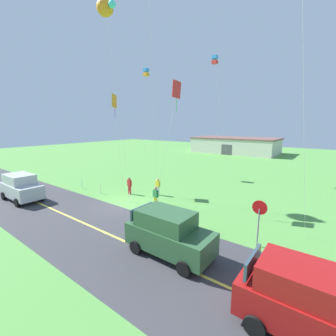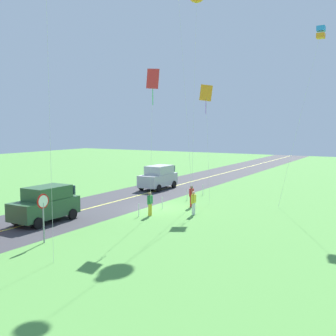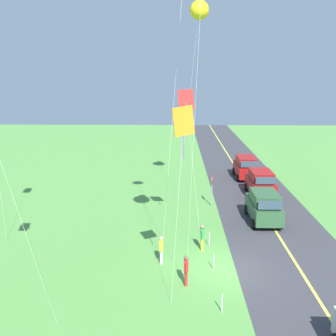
{
  "view_description": "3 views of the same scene",
  "coord_description": "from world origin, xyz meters",
  "px_view_note": "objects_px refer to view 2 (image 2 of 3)",
  "views": [
    {
      "loc": [
        13.39,
        -11.78,
        6.4
      ],
      "look_at": [
        2.65,
        2.58,
        2.93
      ],
      "focal_mm": 24.06,
      "sensor_mm": 36.0,
      "label": 1
    },
    {
      "loc": [
        25.0,
        15.68,
        5.99
      ],
      "look_at": [
        3.86,
        3.4,
        3.47
      ],
      "focal_mm": 43.26,
      "sensor_mm": 36.0,
      "label": 2
    },
    {
      "loc": [
        -19.53,
        2.81,
        10.49
      ],
      "look_at": [
        4.1,
        3.28,
        4.7
      ],
      "focal_mm": 42.03,
      "sensor_mm": 36.0,
      "label": 3
    }
  ],
  "objects_px": {
    "person_adult_companion": "(194,202)",
    "kite_red_low": "(153,82)",
    "car_parked_west_near": "(158,177)",
    "person_adult_near": "(150,203)",
    "person_child_watcher": "(191,195)",
    "car_suv_foreground": "(46,204)",
    "kite_cyan_top": "(321,33)",
    "kite_pink_drift": "(206,95)",
    "stop_sign": "(43,208)"
  },
  "relations": [
    {
      "from": "stop_sign",
      "to": "kite_pink_drift",
      "type": "bearing_deg",
      "value": 169.55
    },
    {
      "from": "car_parked_west_near",
      "to": "stop_sign",
      "type": "distance_m",
      "value": 18.91
    },
    {
      "from": "person_adult_companion",
      "to": "kite_red_low",
      "type": "distance_m",
      "value": 8.51
    },
    {
      "from": "person_adult_companion",
      "to": "car_suv_foreground",
      "type": "bearing_deg",
      "value": -162.01
    },
    {
      "from": "kite_cyan_top",
      "to": "car_parked_west_near",
      "type": "bearing_deg",
      "value": -95.53
    },
    {
      "from": "person_adult_companion",
      "to": "kite_cyan_top",
      "type": "xyz_separation_m",
      "value": [
        -7.11,
        6.57,
        11.82
      ]
    },
    {
      "from": "car_parked_west_near",
      "to": "kite_pink_drift",
      "type": "relative_size",
      "value": 0.48
    },
    {
      "from": "car_suv_foreground",
      "to": "person_adult_near",
      "type": "bearing_deg",
      "value": 135.41
    },
    {
      "from": "person_adult_near",
      "to": "kite_red_low",
      "type": "height_order",
      "value": "kite_red_low"
    },
    {
      "from": "car_suv_foreground",
      "to": "stop_sign",
      "type": "distance_m",
      "value": 4.83
    },
    {
      "from": "person_child_watcher",
      "to": "kite_pink_drift",
      "type": "bearing_deg",
      "value": 155.09
    },
    {
      "from": "kite_pink_drift",
      "to": "car_suv_foreground",
      "type": "bearing_deg",
      "value": -29.3
    },
    {
      "from": "car_suv_foreground",
      "to": "person_adult_near",
      "type": "distance_m",
      "value": 6.72
    },
    {
      "from": "person_child_watcher",
      "to": "kite_pink_drift",
      "type": "relative_size",
      "value": 0.17
    },
    {
      "from": "person_child_watcher",
      "to": "car_suv_foreground",
      "type": "bearing_deg",
      "value": -50.94
    },
    {
      "from": "car_suv_foreground",
      "to": "person_child_watcher",
      "type": "distance_m",
      "value": 10.57
    },
    {
      "from": "kite_cyan_top",
      "to": "person_adult_companion",
      "type": "bearing_deg",
      "value": -42.73
    },
    {
      "from": "kite_red_low",
      "to": "kite_pink_drift",
      "type": "xyz_separation_m",
      "value": [
        -7.16,
        0.29,
        -0.35
      ]
    },
    {
      "from": "stop_sign",
      "to": "person_adult_near",
      "type": "bearing_deg",
      "value": 170.98
    },
    {
      "from": "person_adult_companion",
      "to": "person_child_watcher",
      "type": "distance_m",
      "value": 2.67
    },
    {
      "from": "car_parked_west_near",
      "to": "kite_cyan_top",
      "type": "bearing_deg",
      "value": 84.47
    },
    {
      "from": "car_parked_west_near",
      "to": "person_adult_companion",
      "type": "height_order",
      "value": "car_parked_west_near"
    },
    {
      "from": "car_suv_foreground",
      "to": "stop_sign",
      "type": "height_order",
      "value": "stop_sign"
    },
    {
      "from": "stop_sign",
      "to": "person_child_watcher",
      "type": "xyz_separation_m",
      "value": [
        -12.18,
        2.36,
        -0.94
      ]
    },
    {
      "from": "person_adult_near",
      "to": "person_adult_companion",
      "type": "xyz_separation_m",
      "value": [
        -1.74,
        2.4,
        0.0
      ]
    },
    {
      "from": "person_adult_companion",
      "to": "person_child_watcher",
      "type": "height_order",
      "value": "same"
    },
    {
      "from": "stop_sign",
      "to": "person_child_watcher",
      "type": "height_order",
      "value": "stop_sign"
    },
    {
      "from": "car_suv_foreground",
      "to": "kite_pink_drift",
      "type": "relative_size",
      "value": 0.48
    },
    {
      "from": "person_child_watcher",
      "to": "kite_pink_drift",
      "type": "height_order",
      "value": "kite_pink_drift"
    },
    {
      "from": "stop_sign",
      "to": "car_suv_foreground",
      "type": "bearing_deg",
      "value": -134.22
    },
    {
      "from": "person_adult_companion",
      "to": "kite_red_low",
      "type": "relative_size",
      "value": 0.17
    },
    {
      "from": "car_parked_west_near",
      "to": "stop_sign",
      "type": "height_order",
      "value": "stop_sign"
    },
    {
      "from": "car_suv_foreground",
      "to": "car_parked_west_near",
      "type": "distance_m",
      "value": 15.08
    },
    {
      "from": "car_suv_foreground",
      "to": "kite_cyan_top",
      "type": "xyz_separation_m",
      "value": [
        -13.64,
        13.69,
        11.53
      ]
    },
    {
      "from": "person_child_watcher",
      "to": "kite_red_low",
      "type": "xyz_separation_m",
      "value": [
        5.27,
        -0.05,
        7.87
      ]
    },
    {
      "from": "stop_sign",
      "to": "kite_cyan_top",
      "type": "distance_m",
      "value": 22.62
    },
    {
      "from": "car_suv_foreground",
      "to": "kite_cyan_top",
      "type": "height_order",
      "value": "kite_cyan_top"
    },
    {
      "from": "person_adult_near",
      "to": "person_adult_companion",
      "type": "height_order",
      "value": "same"
    },
    {
      "from": "person_child_watcher",
      "to": "kite_cyan_top",
      "type": "bearing_deg",
      "value": 103.54
    },
    {
      "from": "person_adult_near",
      "to": "person_child_watcher",
      "type": "distance_m",
      "value": 4.2
    },
    {
      "from": "kite_pink_drift",
      "to": "kite_cyan_top",
      "type": "relative_size",
      "value": 0.7
    },
    {
      "from": "person_adult_near",
      "to": "person_child_watcher",
      "type": "bearing_deg",
      "value": 64.9
    },
    {
      "from": "kite_pink_drift",
      "to": "kite_red_low",
      "type": "bearing_deg",
      "value": -2.33
    },
    {
      "from": "car_suv_foreground",
      "to": "person_adult_companion",
      "type": "distance_m",
      "value": 9.66
    },
    {
      "from": "person_adult_near",
      "to": "car_suv_foreground",
      "type": "bearing_deg",
      "value": -144.94
    },
    {
      "from": "car_suv_foreground",
      "to": "person_adult_near",
      "type": "relative_size",
      "value": 2.75
    },
    {
      "from": "car_suv_foreground",
      "to": "person_adult_companion",
      "type": "height_order",
      "value": "car_suv_foreground"
    },
    {
      "from": "person_adult_companion",
      "to": "kite_red_low",
      "type": "bearing_deg",
      "value": -139.65
    },
    {
      "from": "stop_sign",
      "to": "kite_red_low",
      "type": "height_order",
      "value": "kite_red_low"
    },
    {
      "from": "person_child_watcher",
      "to": "kite_pink_drift",
      "type": "distance_m",
      "value": 7.75
    }
  ]
}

